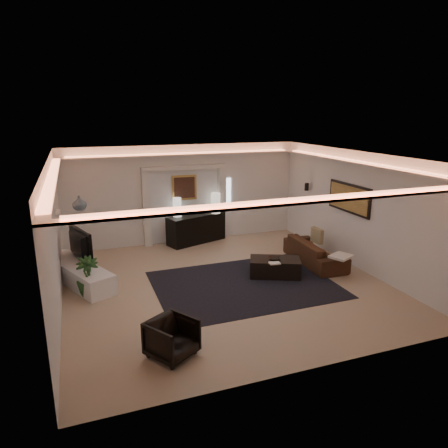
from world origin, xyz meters
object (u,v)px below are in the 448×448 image
object	(u,v)px
console	(196,229)
armchair	(172,338)
coffee_table	(275,268)
sofa	(315,252)

from	to	relation	value
console	armchair	xyz separation A→B (m)	(-2.07, -5.67, -0.08)
coffee_table	armchair	size ratio (longest dim) A/B	1.70
sofa	armchair	world-z (taller)	armchair
armchair	coffee_table	bearing A→B (deg)	5.68
console	sofa	size ratio (longest dim) A/B	0.87
console	coffee_table	distance (m)	3.37
coffee_table	armchair	world-z (taller)	armchair
sofa	armchair	xyz separation A→B (m)	(-4.46, -2.90, 0.02)
console	coffee_table	world-z (taller)	console
sofa	armchair	bearing A→B (deg)	125.46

